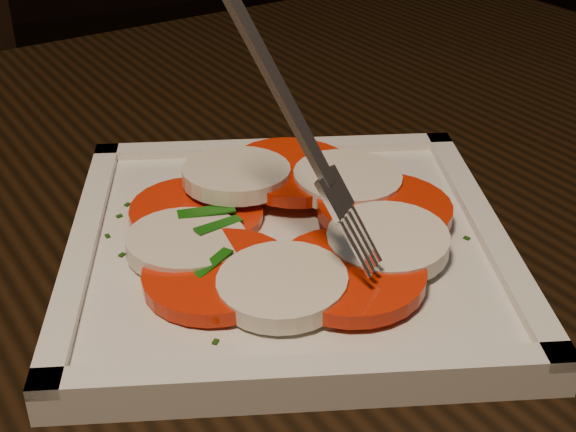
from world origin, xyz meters
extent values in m
cube|color=black|center=(-0.13, -0.04, 0.73)|extent=(1.29, 0.93, 0.04)
cylinder|color=black|center=(0.37, 0.36, 0.35)|extent=(0.06, 0.06, 0.71)
cylinder|color=black|center=(-0.14, 0.52, 0.21)|extent=(0.04, 0.04, 0.41)
cylinder|color=black|center=(-0.10, 0.88, 0.21)|extent=(0.04, 0.04, 0.41)
cube|color=silver|center=(-0.06, -0.10, 0.76)|extent=(0.32, 0.32, 0.01)
cylinder|color=red|center=(-0.10, -0.06, 0.77)|extent=(0.08, 0.08, 0.01)
cylinder|color=beige|center=(-0.12, -0.09, 0.77)|extent=(0.07, 0.07, 0.01)
cylinder|color=red|center=(-0.11, -0.12, 0.77)|extent=(0.08, 0.08, 0.01)
cylinder|color=beige|center=(-0.09, -0.15, 0.77)|extent=(0.07, 0.07, 0.01)
cylinder|color=red|center=(-0.05, -0.16, 0.77)|extent=(0.08, 0.08, 0.01)
cylinder|color=beige|center=(-0.02, -0.14, 0.78)|extent=(0.07, 0.07, 0.02)
cylinder|color=red|center=(0.00, -0.11, 0.78)|extent=(0.08, 0.08, 0.01)
cylinder|color=beige|center=(-0.01, -0.07, 0.78)|extent=(0.07, 0.07, 0.01)
cylinder|color=red|center=(-0.03, -0.05, 0.78)|extent=(0.08, 0.08, 0.01)
cylinder|color=beige|center=(-0.07, -0.04, 0.78)|extent=(0.07, 0.07, 0.01)
cube|color=#13510E|center=(-0.09, -0.15, 0.78)|extent=(0.04, 0.01, 0.00)
cube|color=#13510E|center=(-0.09, -0.15, 0.78)|extent=(0.03, 0.02, 0.00)
cube|color=#13510E|center=(-0.02, -0.09, 0.78)|extent=(0.02, 0.03, 0.00)
cube|color=#13510E|center=(-0.08, -0.06, 0.78)|extent=(0.03, 0.03, 0.00)
cube|color=#13510E|center=(-0.10, -0.07, 0.78)|extent=(0.03, 0.02, 0.00)
cube|color=#13510E|center=(-0.10, -0.08, 0.78)|extent=(0.03, 0.01, 0.00)
cube|color=#13510E|center=(-0.08, -0.13, 0.78)|extent=(0.03, 0.03, 0.01)
cube|color=#13510E|center=(-0.11, -0.12, 0.78)|extent=(0.03, 0.02, 0.00)
cube|color=#13510E|center=(-0.05, -0.04, 0.78)|extent=(0.04, 0.02, 0.00)
cube|color=#13510E|center=(-0.06, -0.15, 0.78)|extent=(0.03, 0.02, 0.00)
cube|color=#13380A|center=(-0.15, -0.05, 0.77)|extent=(0.00, 0.00, 0.00)
cube|color=#13380A|center=(0.04, -0.07, 0.77)|extent=(0.00, 0.00, 0.00)
cube|color=#13380A|center=(-0.13, -0.02, 0.77)|extent=(0.00, 0.00, 0.00)
cube|color=#13380A|center=(-0.07, 0.01, 0.77)|extent=(0.00, 0.00, 0.00)
cube|color=#13380A|center=(-0.12, -0.14, 0.77)|extent=(0.00, 0.00, 0.00)
cube|color=#13380A|center=(0.04, -0.08, 0.77)|extent=(0.00, 0.00, 0.00)
cube|color=#13380A|center=(0.04, -0.06, 0.77)|extent=(0.00, 0.00, 0.00)
cube|color=#13380A|center=(0.02, -0.07, 0.77)|extent=(0.00, 0.00, 0.00)
cube|color=#13380A|center=(0.02, -0.07, 0.77)|extent=(0.00, 0.00, 0.00)
cube|color=#13380A|center=(-0.04, -0.01, 0.77)|extent=(0.00, 0.00, 0.00)
cube|color=#13380A|center=(-0.04, -0.01, 0.77)|extent=(0.00, 0.00, 0.00)
cube|color=#13380A|center=(-0.13, -0.06, 0.77)|extent=(0.00, 0.00, 0.00)
cube|color=#13380A|center=(0.02, -0.06, 0.77)|extent=(0.00, 0.00, 0.00)
cube|color=#13380A|center=(-0.13, -0.17, 0.77)|extent=(0.00, 0.00, 0.00)
cube|color=#13380A|center=(-0.14, -0.03, 0.77)|extent=(0.00, 0.00, 0.00)
cube|color=#13380A|center=(0.04, -0.08, 0.77)|extent=(0.00, 0.00, 0.00)
cube|color=#13380A|center=(-0.15, -0.07, 0.77)|extent=(0.00, 0.00, 0.00)
cube|color=#13380A|center=(-0.10, -0.03, 0.77)|extent=(0.00, 0.00, 0.00)
cube|color=#13380A|center=(0.03, -0.14, 0.77)|extent=(0.00, 0.00, 0.00)
cube|color=#13380A|center=(-0.02, -0.17, 0.77)|extent=(0.00, 0.00, 0.00)
camera|label=1|loc=(-0.23, -0.45, 1.01)|focal=50.00mm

